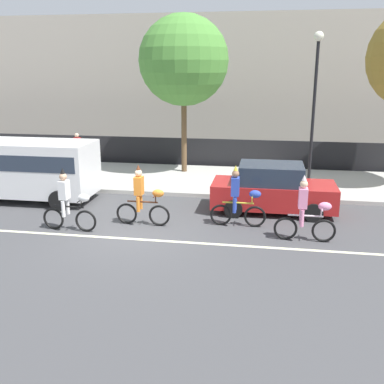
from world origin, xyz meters
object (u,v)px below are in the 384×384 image
object	(u,v)px
parade_cyclist_cobalt	(239,200)
pedestrian_onlooker	(78,149)
parked_van_white	(28,166)
street_lamp_post	(315,88)
parade_cyclist_orange	(143,199)
parade_cyclist_pink	(306,213)
parked_car_red	(273,189)
parade_cyclist_zebra	(69,204)

from	to	relation	value
parade_cyclist_cobalt	pedestrian_onlooker	world-z (taller)	parade_cyclist_cobalt
parked_van_white	street_lamp_post	world-z (taller)	street_lamp_post
parade_cyclist_orange	parade_cyclist_pink	world-z (taller)	same
parade_cyclist_pink	street_lamp_post	distance (m)	6.32
parked_car_red	pedestrian_onlooker	xyz separation A→B (m)	(-9.07, 4.96, 0.23)
street_lamp_post	pedestrian_onlooker	bearing A→B (deg)	168.76
parked_van_white	parade_cyclist_pink	bearing A→B (deg)	-14.52
parade_cyclist_zebra	parade_cyclist_cobalt	bearing A→B (deg)	13.86
parade_cyclist_cobalt	pedestrian_onlooker	size ratio (longest dim) A/B	1.19
parade_cyclist_zebra	parade_cyclist_cobalt	xyz separation A→B (m)	(4.96, 1.22, 0.00)
parade_cyclist_orange	parked_van_white	bearing A→B (deg)	157.94
parked_van_white	street_lamp_post	distance (m)	11.00
parked_car_red	street_lamp_post	world-z (taller)	street_lamp_post
parked_van_white	pedestrian_onlooker	world-z (taller)	parked_van_white
parade_cyclist_cobalt	parked_car_red	world-z (taller)	parade_cyclist_cobalt
street_lamp_post	pedestrian_onlooker	size ratio (longest dim) A/B	3.62
parked_van_white	parked_car_red	distance (m)	8.84
parade_cyclist_zebra	street_lamp_post	bearing A→B (deg)	37.79
parade_cyclist_cobalt	pedestrian_onlooker	xyz separation A→B (m)	(-8.04, 6.62, 0.17)
parade_cyclist_zebra	parade_cyclist_pink	xyz separation A→B (m)	(6.90, 0.30, 0.00)
parked_car_red	pedestrian_onlooker	bearing A→B (deg)	151.34
parade_cyclist_zebra	parked_car_red	distance (m)	6.65
parade_cyclist_cobalt	parade_cyclist_orange	bearing A→B (deg)	-172.58
street_lamp_post	pedestrian_onlooker	xyz separation A→B (m)	(-10.50, 2.09, -2.97)
parade_cyclist_orange	parade_cyclist_pink	distance (m)	4.89
parade_cyclist_pink	pedestrian_onlooker	world-z (taller)	parade_cyclist_pink
parade_cyclist_cobalt	parked_van_white	distance (m)	7.96
parked_van_white	parked_car_red	xyz separation A→B (m)	(8.82, 0.06, -0.50)
parade_cyclist_zebra	parade_cyclist_cobalt	size ratio (longest dim) A/B	1.00
parade_cyclist_orange	parade_cyclist_cobalt	distance (m)	2.94
parade_cyclist_orange	street_lamp_post	size ratio (longest dim) A/B	0.33
parade_cyclist_pink	parked_car_red	distance (m)	2.74
parade_cyclist_pink	street_lamp_post	world-z (taller)	street_lamp_post
parade_cyclist_zebra	parked_van_white	xyz separation A→B (m)	(-2.83, 2.82, 0.44)
parade_cyclist_cobalt	parked_van_white	bearing A→B (deg)	168.42
parade_cyclist_pink	parked_van_white	bearing A→B (deg)	165.48
parade_cyclist_cobalt	parked_van_white	size ratio (longest dim) A/B	0.38
parade_cyclist_orange	parked_car_red	distance (m)	4.44
parked_car_red	pedestrian_onlooker	world-z (taller)	pedestrian_onlooker
street_lamp_post	parade_cyclist_zebra	bearing A→B (deg)	-142.21
parade_cyclist_cobalt	parked_van_white	world-z (taller)	parked_van_white
parade_cyclist_pink	parade_cyclist_cobalt	bearing A→B (deg)	154.53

